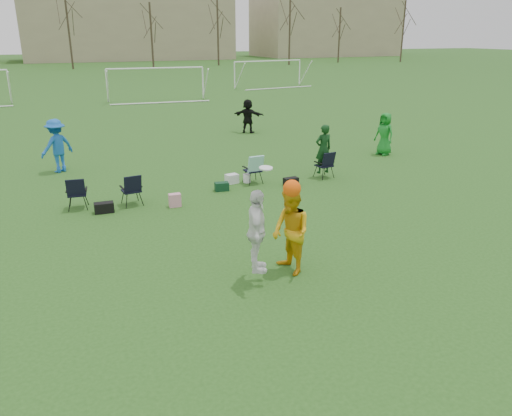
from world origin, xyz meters
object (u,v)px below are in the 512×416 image
fielder_blue (57,146)px  fielder_green_far (385,134)px  goal_right (268,66)px  goal_mid (156,75)px  center_contest (279,231)px  fielder_black (248,116)px

fielder_blue → fielder_green_far: bearing=138.5°
fielder_green_far → goal_right: size_ratio=0.24×
goal_mid → fielder_green_far: bearing=-72.5°
center_contest → goal_mid: size_ratio=0.34×
fielder_green_far → goal_mid: bearing=176.4°
center_contest → fielder_blue: bearing=110.4°
goal_mid → goal_right: size_ratio=1.01×
fielder_blue → center_contest: 11.61m
fielder_black → goal_right: (10.33, 21.02, 1.06)m
fielder_blue → goal_mid: size_ratio=0.27×
fielder_green_far → goal_right: bearing=149.3°
fielder_blue → fielder_green_far: fielder_blue is taller
fielder_blue → goal_mid: bearing=-143.1°
fielder_green_far → center_contest: size_ratio=0.71×
goal_mid → goal_right: 13.42m
fielder_green_far → goal_mid: 22.50m
fielder_green_far → goal_right: goal_right is taller
center_contest → goal_right: center_contest is taller
fielder_black → goal_mid: 15.15m
fielder_blue → goal_right: (19.73, 25.59, 0.93)m
fielder_blue → center_contest: center_contest is taller
fielder_green_far → goal_mid: goal_mid is taller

